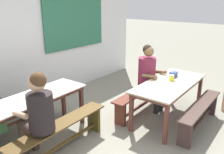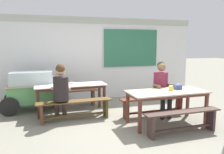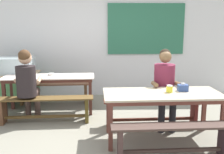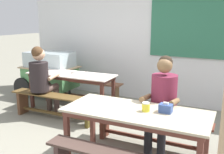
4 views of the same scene
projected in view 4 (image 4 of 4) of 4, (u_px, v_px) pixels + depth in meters
name	position (u px, v px, depth m)	size (l,w,h in m)	color
ground_plane	(90.00, 145.00, 3.94)	(40.00, 40.00, 0.00)	gray
backdrop_wall	(152.00, 39.00, 5.79)	(6.23, 0.23, 2.60)	silver
dining_table_far	(71.00, 78.00, 5.31)	(1.81, 0.68, 0.74)	silver
dining_table_near	(136.00, 116.00, 3.24)	(1.78, 0.81, 0.74)	#C3B598
bench_far_back	(87.00, 88.00, 5.90)	(1.66, 0.36, 0.46)	brown
bench_far_front	(54.00, 103.00, 4.87)	(1.74, 0.36, 0.46)	brown
bench_near_back	(150.00, 126.00, 3.84)	(1.73, 0.31, 0.46)	#5B2B1F
food_cart	(49.00, 71.00, 6.22)	(1.57, 0.83, 1.05)	#589D5C
person_right_near_table	(163.00, 98.00, 3.61)	(0.47, 0.54, 1.34)	black
person_left_back_turned	(42.00, 76.00, 4.95)	(0.46, 0.59, 1.33)	#4E3B35
tissue_box	(166.00, 108.00, 3.14)	(0.15, 0.11, 0.13)	#364F91
condiment_jar	(146.00, 107.00, 3.19)	(0.09, 0.09, 0.11)	yellow
soup_bowl	(74.00, 72.00, 5.33)	(0.13, 0.13, 0.04)	silver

